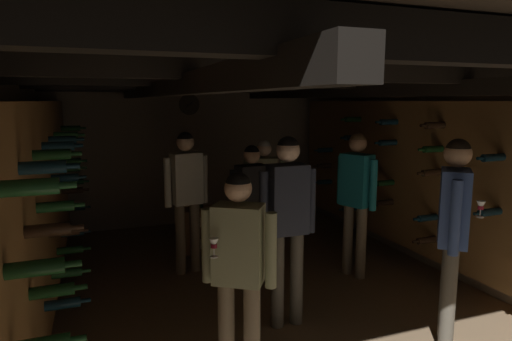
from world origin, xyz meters
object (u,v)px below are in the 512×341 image
Objects in this scene: person_guest_near_left at (239,261)px; person_guest_far_left at (187,188)px; display_bottle at (200,198)px; person_guest_far_right at (264,188)px; person_guest_mid_right at (356,190)px; person_guest_rear_center at (252,200)px; person_guest_near_right at (453,222)px; person_host_center at (288,212)px; wine_crate_stack at (199,230)px.

person_guest_far_left is at bearing 87.56° from person_guest_near_left.
display_bottle is 0.95m from person_guest_far_right.
person_guest_mid_right is 1.09× the size of person_guest_rear_center.
person_guest_near_right is 2.20m from person_guest_rear_center.
person_guest_far_right is at bearing 129.19° from person_guest_mid_right.
person_guest_mid_right is 1.08× the size of person_guest_near_left.
person_guest_near_right is at bearing -2.67° from person_guest_near_left.
person_guest_far_right is (0.45, 1.74, -0.14)m from person_host_center.
person_guest_mid_right is 1.21m from person_guest_rear_center.
person_guest_far_left is (-0.34, -0.76, 0.30)m from display_bottle.
person_guest_far_left reaches higher than person_guest_rear_center.
person_guest_mid_right is 1.98m from person_guest_far_left.
person_host_center reaches higher than display_bottle.
display_bottle is at bearing 139.13° from person_guest_far_right.
person_guest_far_left reaches higher than person_guest_near_left.
person_guest_far_left is at bearing -113.83° from display_bottle.
person_host_center is 1.12× the size of person_guest_rear_center.
person_guest_near_right reaches higher than person_guest_mid_right.
person_guest_near_right is at bearing -61.04° from person_guest_rear_center.
person_guest_rear_center is at bearing 162.63° from person_guest_mid_right.
person_guest_rear_center is (-1.15, 0.36, -0.10)m from person_guest_mid_right.
display_bottle is at bearing 133.49° from person_guest_mid_right.
person_guest_mid_right is at bearing 86.71° from person_guest_near_right.
person_guest_mid_right and person_guest_far_left have the same top height.
wine_crate_stack is 0.34× the size of person_guest_near_right.
person_guest_near_right is 2.92m from person_guest_far_left.
person_guest_mid_right is (1.52, -1.50, 0.73)m from wine_crate_stack.
display_bottle is 2.38m from person_host_center.
person_guest_far_right is (0.71, -0.61, 0.20)m from display_bottle.
person_guest_far_right reaches higher than display_bottle.
person_guest_near_left is at bearing -112.50° from person_guest_rear_center.
person_guest_near_right is (1.13, -0.77, 0.01)m from person_host_center.
person_guest_near_right reaches higher than person_guest_far_left.
person_guest_mid_right reaches higher than person_guest_rear_center.
person_guest_rear_center is at bearing 67.50° from person_guest_near_left.
wine_crate_stack is at bearing 115.04° from person_guest_near_right.
display_bottle is 0.20× the size of person_guest_near_right.
person_guest_near_right reaches higher than wine_crate_stack.
person_guest_mid_right is 1.23m from person_guest_far_right.
person_guest_near_left reaches higher than display_bottle.
person_host_center is at bearing 145.79° from person_guest_near_right.
person_guest_rear_center reaches higher than person_guest_far_right.
person_guest_rear_center is 0.99× the size of person_guest_near_left.
wine_crate_stack is 0.39× the size of person_guest_far_right.
person_guest_far_right is at bearing 8.37° from person_guest_far_left.
person_guest_near_right is 2.60m from person_guest_far_right.
person_guest_rear_center is (0.36, -1.13, 0.63)m from wine_crate_stack.
person_host_center is 1.12× the size of person_guest_far_right.
person_guest_far_right is at bearing 105.23° from person_guest_near_right.
person_host_center is 1.11× the size of person_guest_near_left.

